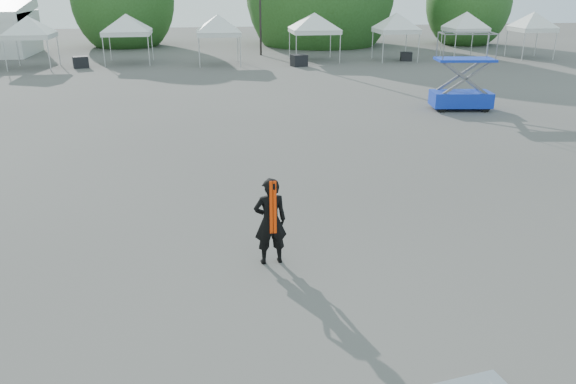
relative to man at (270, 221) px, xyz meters
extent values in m
plane|color=#474442|center=(0.28, 1.93, -0.93)|extent=(120.00, 120.00, 0.00)
cylinder|color=#382314|center=(-7.72, 41.93, 0.20)|extent=(0.36, 0.36, 2.27)
cylinder|color=#382314|center=(9.28, 40.93, 0.47)|extent=(0.36, 0.36, 2.80)
cylinder|color=#382314|center=(22.28, 38.93, 0.12)|extent=(0.36, 0.36, 2.10)
ellipsoid|color=#274E1A|center=(22.28, 38.93, 2.70)|extent=(3.84, 3.84, 4.42)
cylinder|color=silver|center=(-13.55, 27.98, 0.07)|extent=(0.06, 0.06, 2.00)
cylinder|color=silver|center=(-10.90, 27.98, 0.07)|extent=(0.06, 0.06, 2.00)
cylinder|color=silver|center=(-13.55, 30.63, 0.07)|extent=(0.06, 0.06, 2.00)
cylinder|color=silver|center=(-10.90, 30.63, 0.07)|extent=(0.06, 0.06, 2.00)
cube|color=silver|center=(-12.22, 29.30, 1.15)|extent=(2.85, 2.85, 0.30)
pyramid|color=silver|center=(-12.22, 29.30, 2.40)|extent=(4.03, 4.03, 1.10)
cylinder|color=silver|center=(-7.72, 29.26, 0.07)|extent=(0.06, 0.06, 2.00)
cylinder|color=silver|center=(-4.77, 29.26, 0.07)|extent=(0.06, 0.06, 2.00)
cylinder|color=silver|center=(-7.72, 32.20, 0.07)|extent=(0.06, 0.06, 2.00)
cylinder|color=silver|center=(-4.77, 32.20, 0.07)|extent=(0.06, 0.06, 2.00)
cube|color=silver|center=(-6.24, 30.73, 1.15)|extent=(3.14, 3.14, 0.30)
pyramid|color=silver|center=(-6.24, 30.73, 2.40)|extent=(4.44, 4.44, 1.10)
cylinder|color=silver|center=(-1.41, 27.90, 0.07)|extent=(0.06, 0.06, 2.00)
cylinder|color=silver|center=(1.29, 27.90, 0.07)|extent=(0.06, 0.06, 2.00)
cylinder|color=silver|center=(-1.41, 30.60, 0.07)|extent=(0.06, 0.06, 2.00)
cylinder|color=silver|center=(1.29, 30.60, 0.07)|extent=(0.06, 0.06, 2.00)
cube|color=silver|center=(-0.06, 29.25, 1.15)|extent=(2.91, 2.91, 0.30)
pyramid|color=silver|center=(-0.06, 29.25, 2.40)|extent=(4.11, 4.11, 1.10)
cylinder|color=silver|center=(5.20, 28.68, 0.07)|extent=(0.06, 0.06, 2.00)
cylinder|color=silver|center=(8.30, 28.68, 0.07)|extent=(0.06, 0.06, 2.00)
cylinder|color=silver|center=(5.20, 31.78, 0.07)|extent=(0.06, 0.06, 2.00)
cylinder|color=silver|center=(8.30, 31.78, 0.07)|extent=(0.06, 0.06, 2.00)
cube|color=silver|center=(6.75, 30.23, 1.15)|extent=(3.30, 3.30, 0.30)
pyramid|color=silver|center=(6.75, 30.23, 2.40)|extent=(4.66, 4.66, 1.10)
cylinder|color=silver|center=(11.26, 28.26, 0.07)|extent=(0.06, 0.06, 2.00)
cylinder|color=silver|center=(13.85, 28.26, 0.07)|extent=(0.06, 0.06, 2.00)
cylinder|color=silver|center=(11.26, 30.85, 0.07)|extent=(0.06, 0.06, 2.00)
cylinder|color=silver|center=(13.85, 30.85, 0.07)|extent=(0.06, 0.06, 2.00)
cube|color=silver|center=(12.56, 29.55, 1.15)|extent=(2.79, 2.79, 0.30)
pyramid|color=silver|center=(12.56, 29.55, 2.40)|extent=(3.95, 3.95, 1.10)
cylinder|color=silver|center=(16.70, 28.59, 0.07)|extent=(0.06, 0.06, 2.00)
cylinder|color=silver|center=(19.16, 28.59, 0.07)|extent=(0.06, 0.06, 2.00)
cylinder|color=silver|center=(16.70, 31.05, 0.07)|extent=(0.06, 0.06, 2.00)
cylinder|color=silver|center=(19.16, 31.05, 0.07)|extent=(0.06, 0.06, 2.00)
cube|color=silver|center=(17.93, 29.82, 1.15)|extent=(2.66, 2.66, 0.30)
pyramid|color=silver|center=(17.93, 29.82, 2.40)|extent=(3.76, 3.76, 1.10)
cylinder|color=silver|center=(21.66, 28.05, 0.07)|extent=(0.06, 0.06, 2.00)
cylinder|color=silver|center=(24.12, 28.05, 0.07)|extent=(0.06, 0.06, 2.00)
cylinder|color=silver|center=(21.66, 30.51, 0.07)|extent=(0.06, 0.06, 2.00)
cylinder|color=silver|center=(24.12, 30.51, 0.07)|extent=(0.06, 0.06, 2.00)
cube|color=silver|center=(22.89, 29.28, 1.15)|extent=(2.66, 2.66, 0.30)
pyramid|color=silver|center=(22.89, 29.28, 2.40)|extent=(3.77, 3.77, 1.10)
imported|color=black|center=(0.00, 0.00, 0.00)|extent=(0.72, 0.50, 1.86)
cube|color=#FF3805|center=(0.00, -0.18, 0.37)|extent=(0.15, 0.02, 1.12)
cube|color=#0E41B9|center=(10.21, 13.29, -0.45)|extent=(2.76, 1.64, 0.65)
cube|color=#0E41B9|center=(10.21, 13.29, 1.29)|extent=(2.64, 1.57, 0.11)
cylinder|color=black|center=(9.17, 12.88, -0.74)|extent=(0.41, 0.21, 0.39)
cylinder|color=black|center=(11.11, 12.62, -0.74)|extent=(0.41, 0.21, 0.39)
cylinder|color=black|center=(9.32, 13.96, -0.74)|extent=(0.41, 0.21, 0.39)
cylinder|color=black|center=(11.25, 13.70, -0.74)|extent=(0.41, 0.21, 0.39)
cube|color=black|center=(-9.23, 29.07, -0.56)|extent=(1.13, 0.99, 0.75)
cube|color=black|center=(5.23, 27.65, -0.55)|extent=(1.17, 1.02, 0.77)
cube|color=black|center=(13.33, 29.19, -0.63)|extent=(0.91, 0.78, 0.62)
camera|label=1|loc=(-1.18, -10.38, 4.61)|focal=35.00mm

